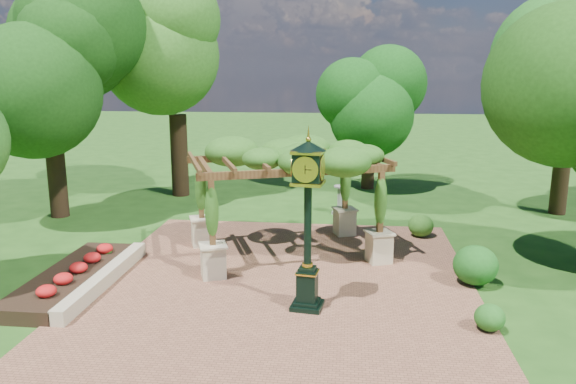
# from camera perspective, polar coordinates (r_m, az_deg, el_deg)

# --- Properties ---
(ground) EXTENTS (120.00, 120.00, 0.00)m
(ground) POSITION_cam_1_polar(r_m,az_deg,el_deg) (13.98, -1.15, -11.06)
(ground) COLOR #1E4714
(ground) RESTS_ON ground
(brick_plaza) EXTENTS (10.00, 12.00, 0.04)m
(brick_plaza) POSITION_cam_1_polar(r_m,az_deg,el_deg) (14.89, -0.64, -9.47)
(brick_plaza) COLOR brown
(brick_plaza) RESTS_ON ground
(border_wall) EXTENTS (0.35, 5.00, 0.40)m
(border_wall) POSITION_cam_1_polar(r_m,az_deg,el_deg) (15.59, -18.11, -8.38)
(border_wall) COLOR #C6B793
(border_wall) RESTS_ON ground
(flower_bed) EXTENTS (1.50, 5.00, 0.36)m
(flower_bed) POSITION_cam_1_polar(r_m,az_deg,el_deg) (15.98, -21.07, -8.17)
(flower_bed) COLOR red
(flower_bed) RESTS_ON ground
(pedestal_clock) EXTENTS (0.90, 0.90, 4.06)m
(pedestal_clock) POSITION_cam_1_polar(r_m,az_deg,el_deg) (12.78, 2.03, -1.81)
(pedestal_clock) COLOR black
(pedestal_clock) RESTS_ON brick_plaza
(pergola) EXTENTS (6.47, 5.24, 3.52)m
(pergola) POSITION_cam_1_polar(r_m,az_deg,el_deg) (16.62, -0.16, 3.15)
(pergola) COLOR beige
(pergola) RESTS_ON brick_plaza
(sundial) EXTENTS (0.74, 0.74, 1.11)m
(sundial) POSITION_cam_1_polar(r_m,az_deg,el_deg) (22.09, 5.43, -0.94)
(sundial) COLOR gray
(sundial) RESTS_ON ground
(shrub_front) EXTENTS (0.85, 0.85, 0.59)m
(shrub_front) POSITION_cam_1_polar(r_m,az_deg,el_deg) (13.11, 19.81, -11.91)
(shrub_front) COLOR #1E5719
(shrub_front) RESTS_ON brick_plaza
(shrub_mid) EXTENTS (1.44, 1.44, 1.04)m
(shrub_mid) POSITION_cam_1_polar(r_m,az_deg,el_deg) (15.54, 18.51, -7.06)
(shrub_mid) COLOR #175016
(shrub_mid) RESTS_ON brick_plaza
(shrub_back) EXTENTS (1.07, 1.07, 0.76)m
(shrub_back) POSITION_cam_1_polar(r_m,az_deg,el_deg) (19.40, 13.35, -3.33)
(shrub_back) COLOR #2E601B
(shrub_back) RESTS_ON brick_plaza
(tree_west_near) EXTENTS (4.50, 4.50, 8.78)m
(tree_west_near) POSITION_cam_1_polar(r_m,az_deg,el_deg) (22.74, -23.36, 12.58)
(tree_west_near) COLOR #2F1F13
(tree_west_near) RESTS_ON ground
(tree_west_far) EXTENTS (4.67, 4.67, 9.32)m
(tree_west_far) POSITION_cam_1_polar(r_m,az_deg,el_deg) (25.17, -11.42, 14.05)
(tree_west_far) COLOR black
(tree_west_far) RESTS_ON ground
(tree_north) EXTENTS (3.50, 3.50, 6.26)m
(tree_north) POSITION_cam_1_polar(r_m,az_deg,el_deg) (26.46, 8.35, 9.50)
(tree_north) COLOR #322114
(tree_north) RESTS_ON ground
(tree_east_far) EXTENTS (4.14, 4.14, 8.39)m
(tree_east_far) POSITION_cam_1_polar(r_m,az_deg,el_deg) (23.86, 26.94, 11.55)
(tree_east_far) COLOR #2F2012
(tree_east_far) RESTS_ON ground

